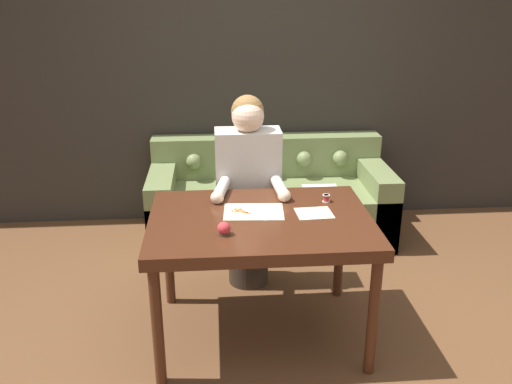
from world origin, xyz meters
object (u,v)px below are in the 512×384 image
Objects in this scene: couch at (269,202)px; scissors at (245,213)px; dining_table at (260,230)px; thread_spool at (326,198)px; person at (248,192)px; pin_cushion at (224,229)px.

couch reaches higher than scissors.
thread_spool reaches higher than dining_table.
thread_spool is (0.50, 0.13, 0.02)m from scissors.
person is 6.02× the size of scissors.
person reaches higher than scissors.
person reaches higher than dining_table.
scissors is (-0.28, -1.33, 0.48)m from couch.
person is 18.71× the size of pin_cushion.
scissors is 3.11× the size of pin_cushion.
couch is 43.22× the size of thread_spool.
person is at bearing 77.71° from pin_cushion.
pin_cushion is (-0.62, -0.41, 0.01)m from thread_spool.
scissors is at bearing 140.68° from dining_table.
pin_cushion is (-0.21, -0.21, 0.11)m from dining_table.
couch is 1.45m from scissors.
scissors is at bearing -95.79° from person.
person is at bearing 136.47° from thread_spool.
dining_table is at bearing 44.95° from pin_cushion.
thread_spool is (0.41, 0.20, 0.10)m from dining_table.
couch is 8.75× the size of scissors.
person reaches higher than pin_cushion.
couch is at bearing 75.82° from pin_cushion.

